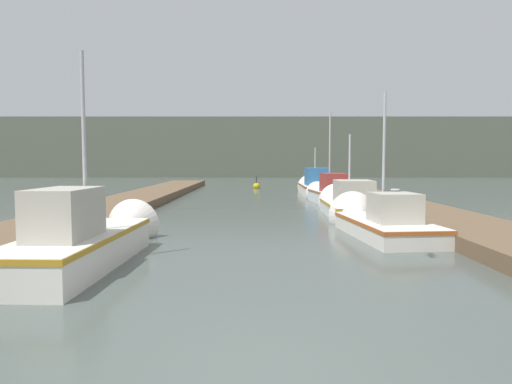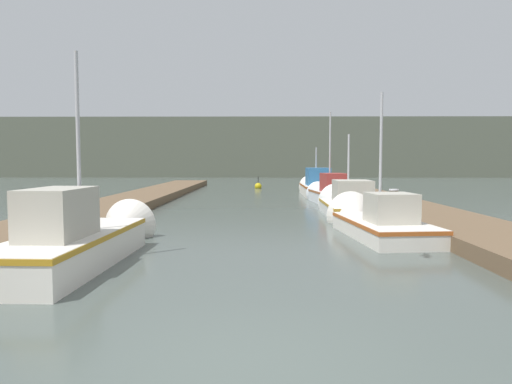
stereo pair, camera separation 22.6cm
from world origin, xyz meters
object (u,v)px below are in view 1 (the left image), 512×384
object	(u,v)px
fishing_boat_1	(374,221)
mooring_piling_1	(394,207)
fishing_boat_3	(327,193)
channel_buoy	(255,186)
fishing_boat_2	(346,204)
fishing_boat_0	(91,237)
fishing_boat_4	(313,186)

from	to	relation	value
fishing_boat_1	mooring_piling_1	size ratio (longest dim) A/B	4.49
fishing_boat_3	channel_buoy	size ratio (longest dim) A/B	4.83
fishing_boat_1	mooring_piling_1	world-z (taller)	fishing_boat_1
fishing_boat_1	fishing_boat_2	size ratio (longest dim) A/B	0.99
mooring_piling_1	channel_buoy	distance (m)	20.37
fishing_boat_0	fishing_boat_4	xyz separation A→B (m)	(7.17, 18.82, 0.05)
fishing_boat_1	fishing_boat_2	distance (m)	4.65
fishing_boat_3	fishing_boat_4	distance (m)	5.63
fishing_boat_2	fishing_boat_1	bearing A→B (deg)	-90.35
channel_buoy	fishing_boat_1	bearing A→B (deg)	-80.80
fishing_boat_3	fishing_boat_2	bearing A→B (deg)	-96.21
fishing_boat_2	fishing_boat_4	bearing A→B (deg)	90.60
fishing_boat_1	fishing_boat_3	world-z (taller)	fishing_boat_3
fishing_boat_0	fishing_boat_4	distance (m)	20.13
fishing_boat_3	mooring_piling_1	bearing A→B (deg)	-88.62
fishing_boat_0	mooring_piling_1	size ratio (longest dim) A/B	5.13
fishing_boat_2	fishing_boat_3	xyz separation A→B (m)	(0.04, 4.90, 0.07)
channel_buoy	fishing_boat_0	bearing A→B (deg)	-97.99
fishing_boat_3	channel_buoy	distance (m)	12.59
fishing_boat_1	fishing_boat_0	bearing A→B (deg)	-158.26
fishing_boat_3	mooring_piling_1	world-z (taller)	fishing_boat_3
fishing_boat_1	fishing_boat_4	size ratio (longest dim) A/B	0.86
fishing_boat_3	fishing_boat_4	xyz separation A→B (m)	(-0.00, 5.62, 0.05)
fishing_boat_0	channel_buoy	xyz separation A→B (m)	(3.54, 25.24, -0.33)
fishing_boat_4	fishing_boat_0	bearing A→B (deg)	-110.37
fishing_boat_1	fishing_boat_4	world-z (taller)	fishing_boat_1
fishing_boat_1	fishing_boat_3	bearing A→B (deg)	83.54
fishing_boat_3	mooring_piling_1	distance (m)	7.84
fishing_boat_3	channel_buoy	world-z (taller)	fishing_boat_3
mooring_piling_1	channel_buoy	xyz separation A→B (m)	(-4.60, 19.83, -0.44)
fishing_boat_2	fishing_boat_4	xyz separation A→B (m)	(0.04, 10.52, 0.13)
fishing_boat_2	mooring_piling_1	world-z (taller)	fishing_boat_2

